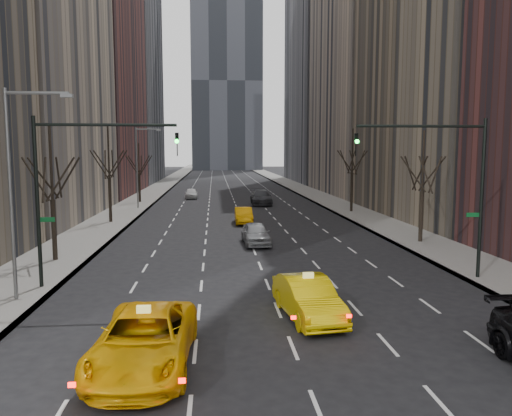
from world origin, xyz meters
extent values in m
plane|color=black|center=(0.00, 0.00, 0.00)|extent=(400.00, 400.00, 0.00)
cube|color=slate|center=(-12.25, 70.00, 0.07)|extent=(4.50, 320.00, 0.15)
cube|color=slate|center=(12.25, 70.00, 0.07)|extent=(4.50, 320.00, 0.15)
cube|color=brown|center=(-21.50, 66.00, 22.00)|extent=(14.00, 28.00, 44.00)
cube|color=slate|center=(-21.50, 96.00, 30.00)|extent=(14.00, 30.00, 60.00)
cube|color=tan|center=(21.50, 64.00, 25.00)|extent=(14.00, 28.00, 50.00)
cube|color=slate|center=(21.50, 95.00, 29.00)|extent=(14.00, 30.00, 58.00)
cylinder|color=black|center=(-12.00, 18.00, 1.93)|extent=(0.28, 0.28, 3.57)
cylinder|color=black|center=(-12.00, 18.00, 5.84)|extent=(0.16, 0.16, 4.25)
cylinder|color=black|center=(-11.85, 18.85, 4.95)|extent=(0.42, 1.80, 2.52)
cylinder|color=black|center=(-11.19, 18.29, 4.95)|extent=(1.74, 0.72, 2.52)
cylinder|color=black|center=(-11.34, 17.45, 4.95)|extent=(1.46, 1.25, 2.52)
cylinder|color=black|center=(-12.15, 17.15, 4.95)|extent=(0.42, 1.80, 2.52)
cylinder|color=black|center=(-12.81, 17.71, 4.95)|extent=(1.74, 0.72, 2.52)
cylinder|color=black|center=(-12.66, 18.55, 4.95)|extent=(1.46, 1.25, 2.52)
cylinder|color=black|center=(-12.00, 34.00, 2.15)|extent=(0.28, 0.28, 3.99)
cylinder|color=black|center=(-12.00, 34.00, 6.52)|extent=(0.16, 0.16, 4.75)
cylinder|color=black|center=(-11.85, 34.85, 5.37)|extent=(0.42, 1.80, 2.52)
cylinder|color=black|center=(-11.19, 34.29, 5.37)|extent=(1.74, 0.72, 2.52)
cylinder|color=black|center=(-11.34, 33.45, 5.37)|extent=(1.46, 1.25, 2.52)
cylinder|color=black|center=(-12.15, 33.15, 5.37)|extent=(0.42, 1.80, 2.52)
cylinder|color=black|center=(-12.81, 33.71, 5.37)|extent=(1.74, 0.72, 2.52)
cylinder|color=black|center=(-12.66, 34.55, 5.37)|extent=(1.46, 1.25, 2.52)
cylinder|color=black|center=(-12.00, 52.00, 1.83)|extent=(0.28, 0.28, 3.36)
cylinder|color=black|center=(-12.00, 52.00, 5.51)|extent=(0.16, 0.16, 4.00)
cylinder|color=black|center=(-11.85, 52.85, 4.74)|extent=(0.42, 1.80, 2.52)
cylinder|color=black|center=(-11.19, 52.29, 4.74)|extent=(1.74, 0.72, 2.52)
cylinder|color=black|center=(-11.34, 51.45, 4.74)|extent=(1.46, 1.25, 2.52)
cylinder|color=black|center=(-12.15, 51.15, 4.74)|extent=(0.42, 1.80, 2.52)
cylinder|color=black|center=(-12.81, 51.71, 4.74)|extent=(1.74, 0.72, 2.52)
cylinder|color=black|center=(-12.66, 52.55, 4.74)|extent=(1.46, 1.25, 2.52)
cylinder|color=black|center=(12.00, 22.00, 1.93)|extent=(0.28, 0.28, 3.57)
cylinder|color=black|center=(12.00, 22.00, 5.84)|extent=(0.16, 0.16, 4.25)
cylinder|color=black|center=(12.15, 22.85, 4.95)|extent=(0.42, 1.80, 2.52)
cylinder|color=black|center=(12.81, 22.29, 4.95)|extent=(1.74, 0.72, 2.52)
cylinder|color=black|center=(12.66, 21.45, 4.95)|extent=(1.46, 1.25, 2.52)
cylinder|color=black|center=(11.85, 21.15, 4.95)|extent=(0.42, 1.80, 2.52)
cylinder|color=black|center=(11.19, 21.71, 4.95)|extent=(1.74, 0.72, 2.52)
cylinder|color=black|center=(11.34, 22.55, 4.95)|extent=(1.46, 1.25, 2.52)
cylinder|color=black|center=(12.00, 40.00, 2.15)|extent=(0.28, 0.28, 3.99)
cylinder|color=black|center=(12.00, 40.00, 6.52)|extent=(0.16, 0.16, 4.75)
cylinder|color=black|center=(12.15, 40.85, 5.37)|extent=(0.42, 1.80, 2.52)
cylinder|color=black|center=(12.81, 40.29, 5.37)|extent=(1.74, 0.72, 2.52)
cylinder|color=black|center=(12.66, 39.45, 5.37)|extent=(1.46, 1.25, 2.52)
cylinder|color=black|center=(11.85, 39.15, 5.37)|extent=(0.42, 1.80, 2.52)
cylinder|color=black|center=(11.19, 39.71, 5.37)|extent=(1.74, 0.72, 2.52)
cylinder|color=black|center=(11.34, 40.55, 5.37)|extent=(1.46, 1.25, 2.52)
cylinder|color=black|center=(-10.80, 12.00, 4.15)|extent=(0.18, 0.18, 8.00)
cylinder|color=black|center=(-7.55, 12.00, 7.75)|extent=(6.50, 0.14, 0.14)
imported|color=black|center=(-4.30, 12.00, 6.85)|extent=(0.18, 0.22, 1.10)
sphere|color=#0CFF33|center=(-4.30, 11.82, 7.00)|extent=(0.20, 0.20, 0.20)
cube|color=#0C5926|center=(-10.40, 12.00, 3.35)|extent=(0.70, 0.04, 0.22)
cylinder|color=black|center=(10.80, 12.00, 4.15)|extent=(0.18, 0.18, 8.00)
cylinder|color=black|center=(7.55, 12.00, 7.75)|extent=(6.50, 0.14, 0.14)
imported|color=black|center=(4.30, 12.00, 6.85)|extent=(0.18, 0.22, 1.10)
sphere|color=#0CFF33|center=(4.30, 11.82, 7.00)|extent=(0.20, 0.20, 0.20)
cube|color=#0C5926|center=(10.40, 12.00, 3.35)|extent=(0.70, 0.04, 0.22)
cylinder|color=slate|center=(-11.20, 10.00, 4.65)|extent=(0.16, 0.16, 9.00)
cylinder|color=slate|center=(-9.90, 10.00, 8.95)|extent=(2.60, 0.14, 0.14)
cube|color=slate|center=(-8.70, 10.00, 8.85)|extent=(0.50, 0.22, 0.15)
cylinder|color=slate|center=(-11.20, 45.00, 4.65)|extent=(0.16, 0.16, 9.00)
cylinder|color=slate|center=(-9.90, 45.00, 8.95)|extent=(2.60, 0.14, 0.14)
cube|color=slate|center=(-8.70, 45.00, 8.85)|extent=(0.50, 0.22, 0.15)
imported|color=#FAB405|center=(-4.73, 2.91, 0.85)|extent=(3.06, 6.22, 1.70)
imported|color=#DEBA04|center=(1.05, 6.91, 0.81)|extent=(2.33, 5.08, 1.61)
imported|color=gray|center=(0.31, 22.63, 0.77)|extent=(2.00, 4.57, 1.53)
imported|color=#F19B05|center=(0.05, 32.94, 0.72)|extent=(1.53, 4.38, 1.44)
imported|color=#2D2D32|center=(3.13, 48.82, 0.88)|extent=(2.57, 6.10, 1.76)
imported|color=silver|center=(-5.76, 57.50, 0.71)|extent=(1.74, 4.19, 1.42)
camera|label=1|loc=(-2.57, -11.87, 6.54)|focal=35.00mm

